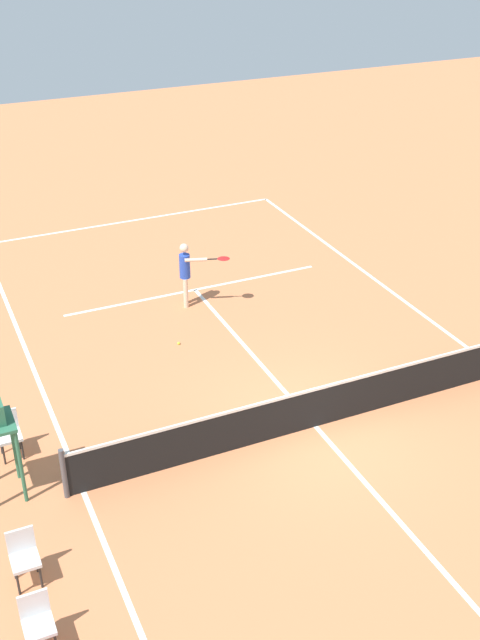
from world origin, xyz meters
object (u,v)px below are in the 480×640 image
object	(u,v)px
player_serving	(187,269)
courtside_chair_near	(37,621)
courtside_chair_far	(24,555)
tennis_ball	(179,343)
courtside_chair_mid	(9,432)

from	to	relation	value
player_serving	courtside_chair_near	size ratio (longest dim) A/B	1.85
courtside_chair_near	courtside_chair_far	size ratio (longest dim) A/B	1.00
courtside_chair_near	courtside_chair_far	xyz separation A→B (m)	(-0.06, -1.35, 0.00)
courtside_chair_far	tennis_ball	bearing A→B (deg)	-128.91
tennis_ball	courtside_chair_mid	distance (m)	5.14
courtside_chair_mid	courtside_chair_far	distance (m)	3.33
player_serving	courtside_chair_mid	world-z (taller)	player_serving
player_serving	courtside_chair_mid	size ratio (longest dim) A/B	1.85
courtside_chair_near	player_serving	bearing A→B (deg)	-122.45
player_serving	courtside_chair_near	distance (m)	10.72
tennis_ball	courtside_chair_near	world-z (taller)	courtside_chair_near
tennis_ball	courtside_chair_far	world-z (taller)	courtside_chair_far
player_serving	courtside_chair_near	world-z (taller)	player_serving
tennis_ball	courtside_chair_mid	xyz separation A→B (m)	(4.42, 2.58, 0.50)
player_serving	courtside_chair_near	bearing A→B (deg)	-14.22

